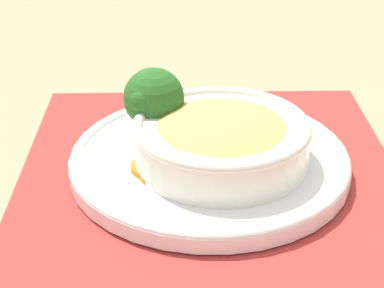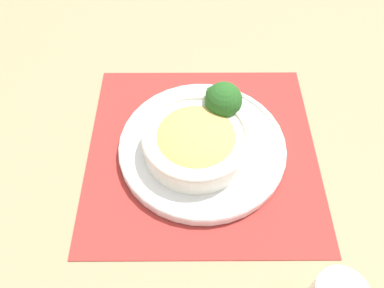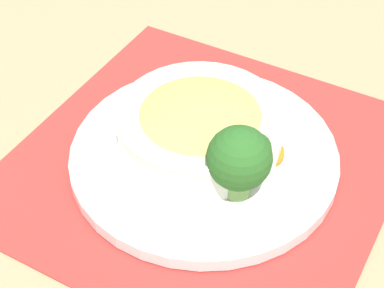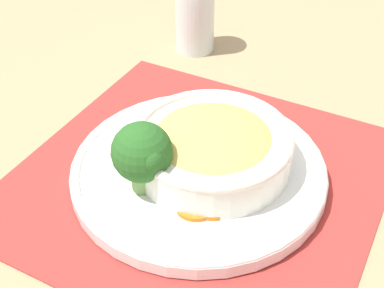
{
  "view_description": "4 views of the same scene",
  "coord_description": "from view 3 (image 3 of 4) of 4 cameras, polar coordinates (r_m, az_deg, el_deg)",
  "views": [
    {
      "loc": [
        -0.59,
        -0.04,
        0.36
      ],
      "look_at": [
        0.0,
        0.02,
        0.03
      ],
      "focal_mm": 60.0,
      "sensor_mm": 36.0,
      "label": 1
    },
    {
      "loc": [
        0.03,
        -0.39,
        0.56
      ],
      "look_at": [
        -0.02,
        -0.02,
        0.04
      ],
      "focal_mm": 35.0,
      "sensor_mm": 36.0,
      "label": 2
    },
    {
      "loc": [
        0.42,
        0.29,
        0.51
      ],
      "look_at": [
        0.01,
        -0.01,
        0.04
      ],
      "focal_mm": 60.0,
      "sensor_mm": 36.0,
      "label": 3
    },
    {
      "loc": [
        -0.26,
        0.39,
        0.43
      ],
      "look_at": [
        0.01,
        0.0,
        0.05
      ],
      "focal_mm": 50.0,
      "sensor_mm": 36.0,
      "label": 4
    }
  ],
  "objects": [
    {
      "name": "broccoli_floret",
      "position": [
        0.63,
        4.26,
        -1.34
      ],
      "size": [
        0.07,
        0.07,
        0.08
      ],
      "color": "#759E51",
      "rests_on": "plate"
    },
    {
      "name": "placemat",
      "position": [
        0.72,
        1.06,
        -1.67
      ],
      "size": [
        0.46,
        0.45,
        0.0
      ],
      "color": "#B2332D",
      "rests_on": "ground_plane"
    },
    {
      "name": "bowl",
      "position": [
        0.7,
        0.73,
        1.83
      ],
      "size": [
        0.18,
        0.18,
        0.05
      ],
      "color": "silver",
      "rests_on": "plate"
    },
    {
      "name": "carrot_slice_near",
      "position": [
        0.71,
        6.32,
        -0.77
      ],
      "size": [
        0.05,
        0.05,
        0.01
      ],
      "color": "orange",
      "rests_on": "plate"
    },
    {
      "name": "plate",
      "position": [
        0.71,
        1.07,
        -0.92
      ],
      "size": [
        0.3,
        0.3,
        0.02
      ],
      "color": "white",
      "rests_on": "placemat"
    },
    {
      "name": "carrot_slice_far",
      "position": [
        0.73,
        5.53,
        1.16
      ],
      "size": [
        0.05,
        0.05,
        0.01
      ],
      "color": "orange",
      "rests_on": "plate"
    },
    {
      "name": "carrot_slice_middle",
      "position": [
        0.72,
        6.12,
        0.24
      ],
      "size": [
        0.05,
        0.05,
        0.01
      ],
      "color": "orange",
      "rests_on": "plate"
    },
    {
      "name": "ground_plane",
      "position": [
        0.72,
        1.06,
        -1.79
      ],
      "size": [
        4.0,
        4.0,
        0.0
      ],
      "primitive_type": "plane",
      "color": "tan"
    }
  ]
}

